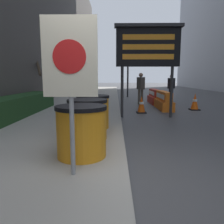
{
  "coord_description": "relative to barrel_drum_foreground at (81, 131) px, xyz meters",
  "views": [
    {
      "loc": [
        -0.18,
        -2.64,
        1.39
      ],
      "look_at": [
        -0.28,
        3.48,
        0.43
      ],
      "focal_mm": 35.0,
      "sensor_mm": 36.0,
      "label": 1
    }
  ],
  "objects": [
    {
      "name": "barrel_drum_foreground",
      "position": [
        0.0,
        0.0,
        0.0
      ],
      "size": [
        0.81,
        0.81,
        0.82
      ],
      "color": "orange",
      "rests_on": "sidewalk_left"
    },
    {
      "name": "traffic_cone_near",
      "position": [
        1.58,
        5.3,
        -0.22
      ],
      "size": [
        0.39,
        0.39,
        0.69
      ],
      "color": "black",
      "rests_on": "ground_plane"
    },
    {
      "name": "barrel_drum_back",
      "position": [
        -0.02,
        2.0,
        0.0
      ],
      "size": [
        0.81,
        0.81,
        0.82
      ],
      "color": "orange",
      "rests_on": "sidewalk_left"
    },
    {
      "name": "pedestrian_passerby",
      "position": [
        1.86,
        8.14,
        0.41
      ],
      "size": [
        0.4,
        0.5,
        1.64
      ],
      "rotation": [
        0.0,
        0.0,
        1.95
      ],
      "color": "#514C42",
      "rests_on": "ground_plane"
    },
    {
      "name": "traffic_light_near_curb",
      "position": [
        1.43,
        12.51,
        2.42
      ],
      "size": [
        0.28,
        0.44,
        4.12
      ],
      "color": "#2D2D30",
      "rests_on": "ground_plane"
    },
    {
      "name": "warning_sign",
      "position": [
        -0.01,
        -0.69,
        0.95
      ],
      "size": [
        0.67,
        0.08,
        1.97
      ],
      "color": "gray",
      "rests_on": "sidewalk_left"
    },
    {
      "name": "message_board",
      "position": [
        1.64,
        4.32,
        1.85
      ],
      "size": [
        2.28,
        0.36,
        3.15
      ],
      "color": "#28282B",
      "rests_on": "ground_plane"
    },
    {
      "name": "jersey_barrier_orange_near",
      "position": [
        2.7,
        6.4,
        -0.21
      ],
      "size": [
        0.51,
        2.03,
        0.79
      ],
      "color": "orange",
      "rests_on": "ground_plane"
    },
    {
      "name": "pedestrian_worker",
      "position": [
        3.84,
        9.65,
        0.38
      ],
      "size": [
        0.47,
        0.47,
        1.59
      ],
      "rotation": [
        0.0,
        0.0,
        0.75
      ],
      "color": "#23283D",
      "rests_on": "ground_plane"
    },
    {
      "name": "bare_tree",
      "position": [
        -2.71,
        7.58,
        1.07
      ],
      "size": [
        1.57,
        1.43,
        2.92
      ],
      "color": "#4C3D2D",
      "rests_on": "sidewalk_left"
    },
    {
      "name": "jersey_barrier_red_striped",
      "position": [
        2.7,
        8.67,
        -0.22
      ],
      "size": [
        0.54,
        1.89,
        0.76
      ],
      "color": "red",
      "rests_on": "ground_plane"
    },
    {
      "name": "ground_plane",
      "position": [
        0.72,
        -0.72,
        -0.56
      ],
      "size": [
        120.0,
        120.0,
        0.0
      ],
      "primitive_type": "plane",
      "color": "#3F3F42"
    },
    {
      "name": "hedge_strip",
      "position": [
        -2.74,
        3.55,
        -0.09
      ],
      "size": [
        0.9,
        5.97,
        0.65
      ],
      "color": "#1E421E",
      "rests_on": "sidewalk_left"
    },
    {
      "name": "barrel_drum_middle",
      "position": [
        -0.03,
        1.0,
        0.0
      ],
      "size": [
        0.81,
        0.81,
        0.82
      ],
      "color": "orange",
      "rests_on": "sidewalk_left"
    },
    {
      "name": "traffic_cone_mid",
      "position": [
        4.0,
        6.15,
        -0.2
      ],
      "size": [
        0.41,
        0.41,
        0.73
      ],
      "color": "black",
      "rests_on": "ground_plane"
    }
  ]
}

